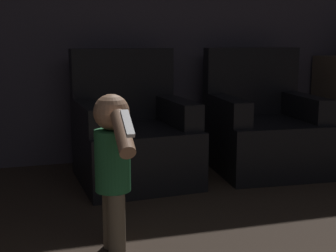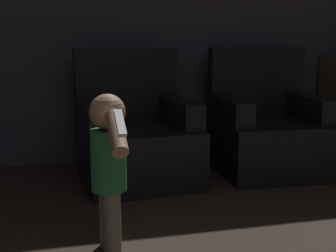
# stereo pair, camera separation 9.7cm
# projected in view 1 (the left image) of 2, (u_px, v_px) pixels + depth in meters

# --- Properties ---
(wall_back) EXTENTS (8.40, 0.05, 2.60)m
(wall_back) POSITION_uv_depth(u_px,v_px,m) (145.00, 19.00, 4.27)
(wall_back) COLOR #3D3842
(wall_back) RESTS_ON ground_plane
(armchair_left) EXTENTS (0.92, 0.95, 1.05)m
(armchair_left) POSITION_uv_depth(u_px,v_px,m) (133.00, 137.00, 3.75)
(armchair_left) COLOR black
(armchair_left) RESTS_ON ground_plane
(armchair_right) EXTENTS (0.92, 0.94, 1.05)m
(armchair_right) POSITION_uv_depth(u_px,v_px,m) (263.00, 130.00, 4.06)
(armchair_right) COLOR black
(armchair_right) RESTS_ON ground_plane
(person_toddler) EXTENTS (0.19, 0.59, 0.85)m
(person_toddler) POSITION_uv_depth(u_px,v_px,m) (113.00, 161.00, 2.43)
(person_toddler) COLOR brown
(person_toddler) RESTS_ON ground_plane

